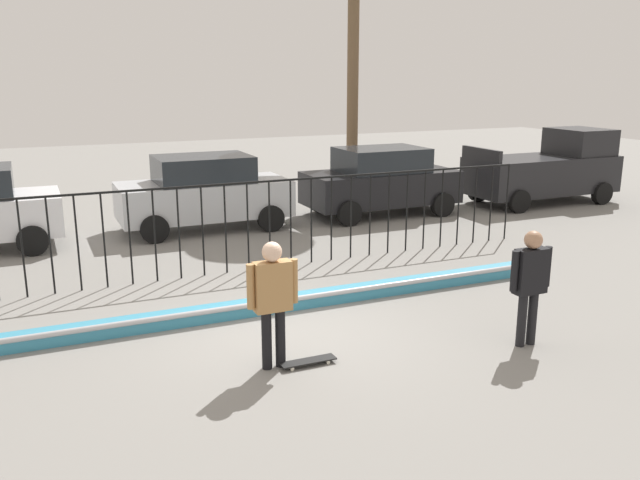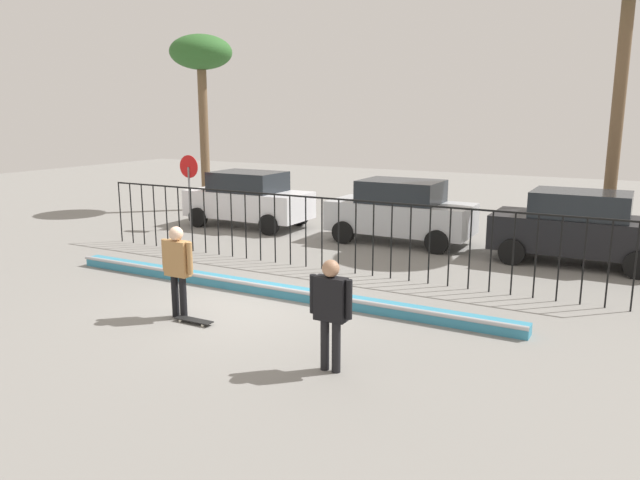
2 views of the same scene
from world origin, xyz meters
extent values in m
plane|color=gray|center=(0.00, 0.00, 0.00)|extent=(60.00, 60.00, 0.00)
cube|color=teal|center=(0.00, 1.13, 0.11)|extent=(11.00, 0.36, 0.22)
cylinder|color=#B2B2B7|center=(0.00, 0.95, 0.22)|extent=(11.00, 0.09, 0.09)
cylinder|color=black|center=(-7.00, 3.59, 0.92)|extent=(0.04, 0.04, 1.83)
cylinder|color=black|center=(-6.53, 3.59, 0.92)|extent=(0.04, 0.04, 1.83)
cylinder|color=black|center=(-6.07, 3.59, 0.92)|extent=(0.04, 0.04, 1.83)
cylinder|color=black|center=(-5.60, 3.59, 0.92)|extent=(0.04, 0.04, 1.83)
cylinder|color=black|center=(-5.13, 3.59, 0.92)|extent=(0.04, 0.04, 1.83)
cylinder|color=black|center=(-4.67, 3.59, 0.92)|extent=(0.04, 0.04, 1.83)
cylinder|color=black|center=(-4.20, 3.59, 0.92)|extent=(0.04, 0.04, 1.83)
cylinder|color=black|center=(-3.73, 3.59, 0.92)|extent=(0.04, 0.04, 1.83)
cylinder|color=black|center=(-3.27, 3.59, 0.92)|extent=(0.04, 0.04, 1.83)
cylinder|color=black|center=(-2.80, 3.59, 0.92)|extent=(0.04, 0.04, 1.83)
cylinder|color=black|center=(-2.33, 3.59, 0.92)|extent=(0.04, 0.04, 1.83)
cylinder|color=black|center=(-1.87, 3.59, 0.92)|extent=(0.04, 0.04, 1.83)
cylinder|color=black|center=(-1.40, 3.59, 0.92)|extent=(0.04, 0.04, 1.83)
cylinder|color=black|center=(-0.93, 3.59, 0.92)|extent=(0.04, 0.04, 1.83)
cylinder|color=black|center=(-0.47, 3.59, 0.92)|extent=(0.04, 0.04, 1.83)
cylinder|color=black|center=(0.00, 3.59, 0.92)|extent=(0.04, 0.04, 1.83)
cylinder|color=black|center=(0.47, 3.59, 0.92)|extent=(0.04, 0.04, 1.83)
cylinder|color=black|center=(0.93, 3.59, 0.92)|extent=(0.04, 0.04, 1.83)
cylinder|color=black|center=(1.40, 3.59, 0.92)|extent=(0.04, 0.04, 1.83)
cylinder|color=black|center=(1.87, 3.59, 0.92)|extent=(0.04, 0.04, 1.83)
cylinder|color=black|center=(2.33, 3.59, 0.92)|extent=(0.04, 0.04, 1.83)
cylinder|color=black|center=(2.80, 3.59, 0.92)|extent=(0.04, 0.04, 1.83)
cylinder|color=black|center=(3.27, 3.59, 0.92)|extent=(0.04, 0.04, 1.83)
cylinder|color=black|center=(3.73, 3.59, 0.92)|extent=(0.04, 0.04, 1.83)
cylinder|color=black|center=(4.20, 3.59, 0.92)|extent=(0.04, 0.04, 1.83)
cylinder|color=black|center=(4.67, 3.59, 0.92)|extent=(0.04, 0.04, 1.83)
cylinder|color=black|center=(5.13, 3.59, 0.92)|extent=(0.04, 0.04, 1.83)
cylinder|color=black|center=(5.60, 3.59, 0.92)|extent=(0.04, 0.04, 1.83)
cylinder|color=black|center=(6.07, 3.59, 0.92)|extent=(0.04, 0.04, 1.83)
cylinder|color=black|center=(6.53, 3.59, 0.92)|extent=(0.04, 0.04, 1.83)
cylinder|color=black|center=(7.00, 3.59, 0.92)|extent=(0.04, 0.04, 1.83)
cube|color=black|center=(0.00, 3.59, 1.81)|extent=(14.00, 0.04, 0.04)
cylinder|color=black|center=(-0.75, -0.98, 0.42)|extent=(0.14, 0.14, 0.83)
cylinder|color=black|center=(-0.55, -0.98, 0.42)|extent=(0.14, 0.14, 0.83)
cube|color=#A87A47|center=(-0.65, -0.98, 1.17)|extent=(0.51, 0.22, 0.69)
sphere|color=beige|center=(-0.65, -0.98, 1.65)|extent=(0.27, 0.27, 0.27)
cylinder|color=#A87A47|center=(-0.96, -0.98, 1.21)|extent=(0.11, 0.11, 0.61)
cylinder|color=#A87A47|center=(-0.34, -0.98, 1.21)|extent=(0.11, 0.11, 0.61)
cube|color=black|center=(-0.20, -1.12, 0.06)|extent=(0.80, 0.20, 0.02)
cylinder|color=silver|center=(0.07, -1.04, 0.03)|extent=(0.05, 0.03, 0.05)
cylinder|color=silver|center=(0.07, -1.19, 0.03)|extent=(0.05, 0.03, 0.05)
cylinder|color=silver|center=(-0.47, -1.04, 0.03)|extent=(0.05, 0.03, 0.05)
cylinder|color=silver|center=(-0.47, -1.19, 0.03)|extent=(0.05, 0.03, 0.05)
cylinder|color=black|center=(2.95, -1.77, 0.41)|extent=(0.14, 0.14, 0.81)
cylinder|color=black|center=(3.15, -1.77, 0.41)|extent=(0.14, 0.14, 0.81)
cube|color=black|center=(3.05, -1.77, 1.15)|extent=(0.50, 0.21, 0.67)
sphere|color=#A87A5B|center=(3.05, -1.77, 1.62)|extent=(0.27, 0.27, 0.27)
cylinder|color=black|center=(2.75, -1.77, 1.19)|extent=(0.11, 0.11, 0.60)
cylinder|color=black|center=(3.35, -1.77, 1.19)|extent=(0.11, 0.11, 0.60)
cube|color=silver|center=(-5.02, 7.53, 0.79)|extent=(4.30, 1.90, 0.90)
cube|color=#1E2328|center=(-5.02, 7.53, 1.57)|extent=(2.37, 1.71, 0.66)
cylinder|color=black|center=(-3.56, 8.48, 0.34)|extent=(0.68, 0.22, 0.68)
cylinder|color=black|center=(-3.56, 6.58, 0.34)|extent=(0.68, 0.22, 0.68)
cylinder|color=black|center=(-6.49, 8.48, 0.34)|extent=(0.68, 0.22, 0.68)
cylinder|color=black|center=(-6.49, 6.58, 0.34)|extent=(0.68, 0.22, 0.68)
cube|color=#B7BABF|center=(0.57, 7.55, 0.79)|extent=(4.30, 1.90, 0.90)
cube|color=#1E2328|center=(0.57, 7.55, 1.57)|extent=(2.37, 1.71, 0.66)
cylinder|color=black|center=(2.03, 8.50, 0.34)|extent=(0.68, 0.22, 0.68)
cylinder|color=black|center=(2.03, 6.60, 0.34)|extent=(0.68, 0.22, 0.68)
cylinder|color=black|center=(-0.90, 8.50, 0.34)|extent=(0.68, 0.22, 0.68)
cylinder|color=black|center=(-0.90, 6.60, 0.34)|extent=(0.68, 0.22, 0.68)
cube|color=black|center=(5.59, 7.29, 0.79)|extent=(4.30, 1.90, 0.90)
cube|color=#1E2328|center=(5.59, 7.29, 1.57)|extent=(2.37, 1.71, 0.66)
cylinder|color=black|center=(7.05, 8.24, 0.34)|extent=(0.68, 0.22, 0.68)
cylinder|color=black|center=(7.05, 6.34, 0.34)|extent=(0.68, 0.22, 0.68)
cylinder|color=black|center=(4.13, 8.24, 0.34)|extent=(0.68, 0.22, 0.68)
cylinder|color=black|center=(4.13, 6.34, 0.34)|extent=(0.68, 0.22, 0.68)
cylinder|color=slate|center=(-6.46, 6.16, 1.05)|extent=(0.07, 0.07, 2.10)
cylinder|color=red|center=(-6.46, 6.18, 2.12)|extent=(0.76, 0.02, 0.76)
cylinder|color=brown|center=(6.09, 10.15, 3.57)|extent=(0.36, 0.36, 7.13)
cylinder|color=brown|center=(-8.75, 9.84, 2.76)|extent=(0.36, 0.36, 5.53)
ellipsoid|color=#2D6028|center=(-8.75, 9.84, 6.20)|extent=(2.43, 2.43, 1.34)
camera|label=1|loc=(-3.49, -8.97, 3.97)|focal=37.24mm
camera|label=2|loc=(7.05, -9.45, 3.88)|focal=33.88mm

